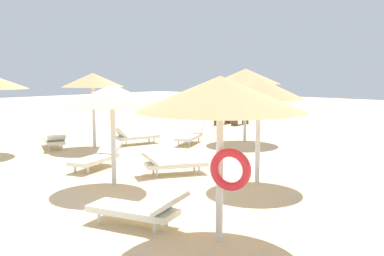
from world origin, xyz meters
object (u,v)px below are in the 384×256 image
object	(u,v)px
bench_1	(240,118)
lounger_2	(54,140)
parasol_5	(112,95)
lounger_5	(97,158)
parasol_1	(220,95)
parasol_0	(259,89)
lounger_1	(139,209)
parasol_3	(93,80)
lounger_6	(190,136)
lounger_3	(135,136)
lounger_0	(171,163)
parasol_6	(246,77)
bench_0	(223,118)

from	to	relation	value
bench_1	lounger_2	bearing A→B (deg)	-93.80
parasol_5	lounger_5	world-z (taller)	parasol_5
lounger_5	parasol_1	bearing A→B (deg)	-17.85
parasol_0	parasol_5	xyz separation A→B (m)	(-2.56, -2.55, -0.15)
parasol_1	lounger_1	size ratio (longest dim) A/B	1.39
parasol_3	lounger_6	distance (m)	4.32
lounger_5	lounger_6	xyz separation A→B (m)	(-1.01, 5.18, 0.00)
parasol_0	lounger_2	distance (m)	8.84
parasol_3	lounger_5	bearing A→B (deg)	-34.28
parasol_5	lounger_3	bearing A→B (deg)	134.93
parasol_1	parasol_5	bearing A→B (deg)	165.59
lounger_6	lounger_5	bearing A→B (deg)	-78.99
lounger_0	lounger_6	bearing A→B (deg)	126.83
parasol_1	lounger_6	xyz separation A→B (m)	(-7.23, 7.19, -2.12)
parasol_3	parasol_6	world-z (taller)	parasol_6
lounger_0	lounger_2	world-z (taller)	lounger_0
parasol_6	lounger_5	world-z (taller)	parasol_6
bench_1	parasol_0	bearing A→B (deg)	-52.14
parasol_3	parasol_1	bearing A→B (deg)	-23.87
parasol_5	lounger_5	size ratio (longest dim) A/B	1.27
parasol_1	lounger_5	bearing A→B (deg)	162.15
parasol_1	parasol_6	bearing A→B (deg)	123.05
lounger_1	bench_0	xyz separation A→B (m)	(-8.79, 13.66, 0.03)
parasol_0	lounger_1	distance (m)	4.57
parasol_0	parasol_1	xyz separation A→B (m)	(1.67, -3.64, 0.03)
parasol_3	bench_0	size ratio (longest dim) A/B	1.82
parasol_6	lounger_3	xyz separation A→B (m)	(-2.87, -3.41, -2.33)
parasol_5	lounger_3	size ratio (longest dim) A/B	1.29
parasol_6	lounger_2	distance (m)	7.82
bench_1	bench_0	bearing A→B (deg)	-148.42
parasol_0	bench_0	xyz separation A→B (m)	(-8.66, 9.60, -2.06)
lounger_2	lounger_6	world-z (taller)	lounger_6
lounger_3	lounger_6	size ratio (longest dim) A/B	1.00
parasol_3	parasol_0	bearing A→B (deg)	-3.74
parasol_6	lounger_2	world-z (taller)	parasol_6
parasol_5	lounger_3	xyz separation A→B (m)	(-4.49, 4.50, -1.93)
lounger_0	lounger_6	world-z (taller)	lounger_6
lounger_2	lounger_5	world-z (taller)	lounger_5
parasol_0	lounger_3	size ratio (longest dim) A/B	1.36
parasol_6	parasol_5	bearing A→B (deg)	-78.42
parasol_1	lounger_5	size ratio (longest dim) A/B	1.39
parasol_1	lounger_3	bearing A→B (deg)	147.35
parasol_0	lounger_6	size ratio (longest dim) A/B	1.36
lounger_1	parasol_0	bearing A→B (deg)	91.73
lounger_3	bench_0	xyz separation A→B (m)	(-1.61, 7.64, 0.02)
parasol_5	parasol_3	bearing A→B (deg)	149.21
parasol_6	lounger_3	distance (m)	5.02
parasol_0	parasol_6	size ratio (longest dim) A/B	0.91
lounger_5	bench_1	distance (m)	12.19
lounger_5	parasol_6	bearing A→B (deg)	87.01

